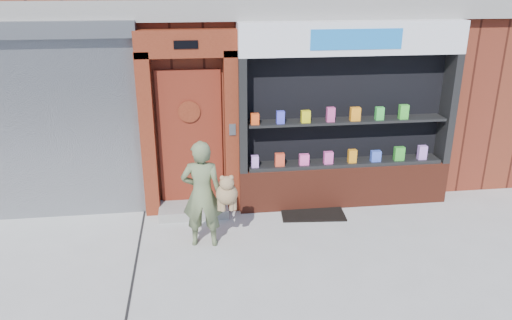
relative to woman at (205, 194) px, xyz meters
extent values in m
plane|color=#9E9E99|center=(0.58, -0.71, -0.79)|extent=(80.00, 80.00, 0.00)
cube|color=gray|center=(0.58, 1.21, 2.36)|extent=(12.00, 0.16, 0.30)
cube|color=gray|center=(-2.42, 1.23, 0.61)|extent=(3.00, 0.10, 2.80)
cube|color=slate|center=(-2.42, 1.17, 2.13)|extent=(3.10, 0.30, 0.24)
cube|color=#581D0F|center=(-0.82, 1.15, 0.51)|extent=(0.22, 0.28, 2.60)
cube|color=#581D0F|center=(0.48, 1.15, 0.51)|extent=(0.22, 0.28, 2.60)
cube|color=#581D0F|center=(-0.17, 1.15, 1.91)|extent=(1.50, 0.28, 0.40)
cube|color=black|center=(-0.17, 1.00, 1.91)|extent=(0.35, 0.01, 0.12)
cube|color=maroon|center=(-0.17, 1.26, 0.41)|extent=(1.00, 0.06, 2.20)
cylinder|color=black|center=(-0.17, 1.22, 0.86)|extent=(0.28, 0.02, 0.28)
cylinder|color=#581D0F|center=(-0.17, 1.21, 0.86)|extent=(0.34, 0.02, 0.34)
cube|color=gray|center=(-0.17, 0.99, -0.71)|extent=(1.10, 0.55, 0.15)
cube|color=slate|center=(0.48, 1.00, 0.61)|extent=(0.10, 0.02, 0.18)
cube|color=maroon|center=(2.33, 1.09, -0.44)|extent=(3.50, 0.40, 0.70)
cube|color=black|center=(0.64, 1.09, 0.81)|extent=(0.12, 0.40, 1.80)
cube|color=black|center=(4.02, 1.09, 0.81)|extent=(0.12, 0.40, 1.80)
cube|color=black|center=(2.33, 1.27, 0.81)|extent=(3.30, 0.03, 1.80)
cube|color=black|center=(2.33, 1.09, -0.06)|extent=(3.20, 0.36, 0.06)
cube|color=black|center=(2.33, 1.09, 0.66)|extent=(3.20, 0.36, 0.04)
cube|color=white|center=(2.33, 1.09, 1.96)|extent=(3.50, 0.40, 0.50)
cube|color=blue|center=(2.33, 0.88, 1.96)|extent=(1.40, 0.01, 0.30)
cube|color=#C685EF|center=(0.83, 1.01, 0.07)|extent=(0.11, 0.09, 0.19)
cube|color=#E54528|center=(1.23, 1.01, 0.08)|extent=(0.15, 0.09, 0.21)
cube|color=#FB53A9|center=(1.63, 1.01, 0.06)|extent=(0.15, 0.09, 0.18)
cube|color=#E04AA1|center=(2.03, 1.01, 0.07)|extent=(0.14, 0.09, 0.20)
cube|color=orange|center=(2.43, 1.01, 0.08)|extent=(0.13, 0.09, 0.22)
cube|color=blue|center=(2.83, 1.01, 0.06)|extent=(0.16, 0.09, 0.18)
cube|color=green|center=(3.23, 1.01, 0.09)|extent=(0.16, 0.09, 0.23)
cube|color=#BD80E6|center=(3.63, 1.01, 0.09)|extent=(0.14, 0.09, 0.23)
cube|color=#F35019|center=(0.83, 1.01, 0.77)|extent=(0.13, 0.09, 0.17)
cube|color=#4347E6|center=(1.23, 1.01, 0.78)|extent=(0.12, 0.09, 0.19)
cube|color=yellow|center=(1.63, 1.01, 0.78)|extent=(0.14, 0.09, 0.19)
cube|color=#CF4589|center=(2.03, 1.01, 0.80)|extent=(0.12, 0.09, 0.23)
cube|color=orange|center=(2.43, 1.01, 0.79)|extent=(0.15, 0.09, 0.21)
cube|color=green|center=(2.83, 1.01, 0.78)|extent=(0.13, 0.09, 0.20)
cube|color=green|center=(3.23, 1.01, 0.80)|extent=(0.14, 0.09, 0.23)
imported|color=#5E6C47|center=(-0.04, 0.01, -0.01)|extent=(0.61, 0.44, 1.56)
sphere|color=olive|center=(0.30, -0.12, 0.03)|extent=(0.30, 0.30, 0.30)
sphere|color=olive|center=(0.30, -0.17, 0.21)|extent=(0.20, 0.20, 0.20)
sphere|color=olive|center=(0.24, -0.17, 0.29)|extent=(0.07, 0.07, 0.07)
sphere|color=olive|center=(0.36, -0.17, 0.29)|extent=(0.07, 0.07, 0.07)
cylinder|color=olive|center=(0.20, -0.12, -0.12)|extent=(0.07, 0.07, 0.18)
cylinder|color=olive|center=(0.40, -0.12, -0.12)|extent=(0.07, 0.07, 0.18)
cylinder|color=olive|center=(0.24, -0.14, -0.12)|extent=(0.07, 0.07, 0.18)
cylinder|color=olive|center=(0.36, -0.14, -0.12)|extent=(0.07, 0.07, 0.18)
cube|color=black|center=(1.75, 0.80, -0.77)|extent=(1.07, 0.80, 0.03)
camera|label=1|loc=(-0.12, -6.35, 2.85)|focal=35.00mm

